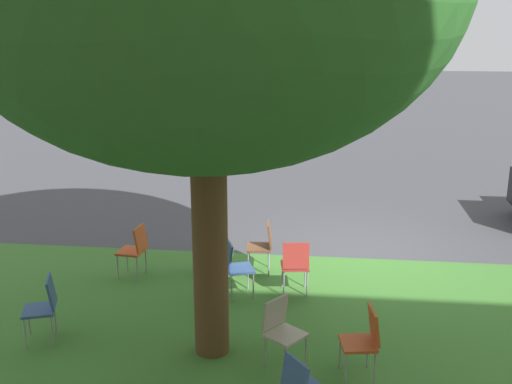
{
  "coord_description": "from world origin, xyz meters",
  "views": [
    {
      "loc": [
        0.59,
        10.5,
        4.16
      ],
      "look_at": [
        1.69,
        0.78,
        1.34
      ],
      "focal_mm": 42.94,
      "sensor_mm": 36.0,
      "label": 1
    }
  ],
  "objects_px": {
    "chair_2": "(282,327)",
    "chair_3": "(295,263)",
    "chair_6": "(364,337)",
    "chair_7": "(135,247)",
    "chair_1": "(263,243)",
    "chair_0": "(217,243)",
    "chair_4": "(44,304)",
    "chair_5": "(235,264)"
  },
  "relations": [
    {
      "from": "chair_0",
      "to": "chair_4",
      "type": "xyz_separation_m",
      "value": [
        1.87,
        2.49,
        0.0
      ]
    },
    {
      "from": "chair_0",
      "to": "chair_3",
      "type": "height_order",
      "value": "same"
    },
    {
      "from": "chair_0",
      "to": "chair_3",
      "type": "xyz_separation_m",
      "value": [
        -1.35,
        0.72,
        0.0
      ]
    },
    {
      "from": "chair_1",
      "to": "chair_4",
      "type": "distance_m",
      "value": 3.68
    },
    {
      "from": "chair_5",
      "to": "chair_6",
      "type": "height_order",
      "value": "same"
    },
    {
      "from": "chair_2",
      "to": "chair_7",
      "type": "xyz_separation_m",
      "value": [
        2.58,
        -2.42,
        0.0
      ]
    },
    {
      "from": "chair_6",
      "to": "chair_7",
      "type": "distance_m",
      "value": 4.39
    },
    {
      "from": "chair_7",
      "to": "chair_3",
      "type": "bearing_deg",
      "value": 172.0
    },
    {
      "from": "chair_2",
      "to": "chair_3",
      "type": "bearing_deg",
      "value": -91.77
    },
    {
      "from": "chair_1",
      "to": "chair_2",
      "type": "bearing_deg",
      "value": 100.26
    },
    {
      "from": "chair_2",
      "to": "chair_4",
      "type": "distance_m",
      "value": 3.16
    },
    {
      "from": "chair_3",
      "to": "chair_4",
      "type": "height_order",
      "value": "same"
    },
    {
      "from": "chair_2",
      "to": "chair_7",
      "type": "distance_m",
      "value": 3.54
    },
    {
      "from": "chair_2",
      "to": "chair_5",
      "type": "distance_m",
      "value": 2.06
    },
    {
      "from": "chair_1",
      "to": "chair_6",
      "type": "relative_size",
      "value": 1.0
    },
    {
      "from": "chair_1",
      "to": "chair_2",
      "type": "xyz_separation_m",
      "value": [
        -0.51,
        2.84,
        0.0
      ]
    },
    {
      "from": "chair_0",
      "to": "chair_2",
      "type": "relative_size",
      "value": 1.0
    },
    {
      "from": "chair_1",
      "to": "chair_4",
      "type": "relative_size",
      "value": 1.0
    },
    {
      "from": "chair_1",
      "to": "chair_4",
      "type": "bearing_deg",
      "value": 44.21
    },
    {
      "from": "chair_5",
      "to": "chair_4",
      "type": "bearing_deg",
      "value": 34.9
    },
    {
      "from": "chair_1",
      "to": "chair_7",
      "type": "relative_size",
      "value": 1.0
    },
    {
      "from": "chair_0",
      "to": "chair_7",
      "type": "height_order",
      "value": "same"
    },
    {
      "from": "chair_0",
      "to": "chair_4",
      "type": "relative_size",
      "value": 1.0
    },
    {
      "from": "chair_4",
      "to": "chair_7",
      "type": "distance_m",
      "value": 2.22
    },
    {
      "from": "chair_1",
      "to": "chair_5",
      "type": "relative_size",
      "value": 1.0
    },
    {
      "from": "chair_3",
      "to": "chair_6",
      "type": "relative_size",
      "value": 1.0
    },
    {
      "from": "chair_1",
      "to": "chair_7",
      "type": "xyz_separation_m",
      "value": [
        2.07,
        0.42,
        0.0
      ]
    },
    {
      "from": "chair_3",
      "to": "chair_6",
      "type": "distance_m",
      "value": 2.36
    },
    {
      "from": "chair_0",
      "to": "chair_1",
      "type": "distance_m",
      "value": 0.78
    },
    {
      "from": "chair_2",
      "to": "chair_0",
      "type": "bearing_deg",
      "value": -65.05
    },
    {
      "from": "chair_2",
      "to": "chair_5",
      "type": "bearing_deg",
      "value": -65.76
    },
    {
      "from": "chair_5",
      "to": "chair_6",
      "type": "xyz_separation_m",
      "value": [
        -1.83,
        2.01,
        0.0
      ]
    },
    {
      "from": "chair_3",
      "to": "chair_6",
      "type": "height_order",
      "value": "same"
    },
    {
      "from": "chair_6",
      "to": "chair_7",
      "type": "relative_size",
      "value": 1.0
    },
    {
      "from": "chair_2",
      "to": "chair_3",
      "type": "height_order",
      "value": "same"
    },
    {
      "from": "chair_1",
      "to": "chair_6",
      "type": "height_order",
      "value": "same"
    },
    {
      "from": "chair_5",
      "to": "chair_1",
      "type": "bearing_deg",
      "value": -109.18
    },
    {
      "from": "chair_6",
      "to": "chair_0",
      "type": "bearing_deg",
      "value": -51.87
    },
    {
      "from": "chair_3",
      "to": "chair_7",
      "type": "bearing_deg",
      "value": -8.0
    },
    {
      "from": "chair_1",
      "to": "chair_7",
      "type": "bearing_deg",
      "value": 11.57
    },
    {
      "from": "chair_3",
      "to": "chair_6",
      "type": "xyz_separation_m",
      "value": [
        -0.92,
        2.18,
        0.0
      ]
    },
    {
      "from": "chair_2",
      "to": "chair_3",
      "type": "relative_size",
      "value": 1.0
    }
  ]
}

